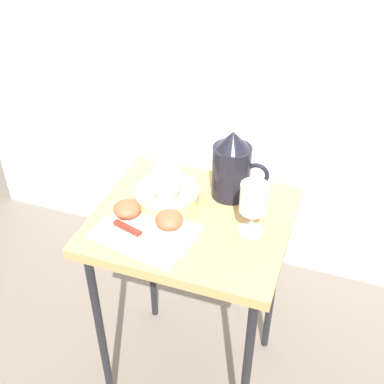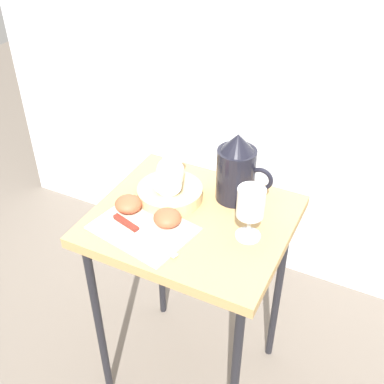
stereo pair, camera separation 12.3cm
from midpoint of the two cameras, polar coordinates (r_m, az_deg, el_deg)
name	(u,v)px [view 2 (the right image)]	position (r m, az deg, el deg)	size (l,w,h in m)	color
ground_plane	(192,369)	(1.79, 2.09, -20.29)	(6.00, 6.00, 0.00)	#665B51
curtain_drape	(279,30)	(1.67, 12.50, 18.15)	(2.40, 0.03, 1.99)	white
table	(192,238)	(1.32, 2.66, -5.56)	(0.51, 0.45, 0.69)	tan
linen_napkin	(143,228)	(1.23, -3.00, -4.43)	(0.25, 0.18, 0.00)	beige
basket_tray	(170,193)	(1.33, 0.02, -0.22)	(0.18, 0.18, 0.04)	tan
pitcher	(236,173)	(1.30, 7.95, 2.12)	(0.16, 0.11, 0.20)	black
wine_glass_upright	(251,205)	(1.17, 9.95, -1.69)	(0.07, 0.07, 0.15)	silver
wine_glass_tipped_near	(169,176)	(1.30, -0.02, 1.81)	(0.11, 0.15, 0.08)	silver
apple_half_left	(128,204)	(1.28, -4.85, -1.54)	(0.07, 0.07, 0.04)	#C15133
apple_half_right	(167,218)	(1.23, -0.11, -3.18)	(0.07, 0.07, 0.04)	#C15133
knife	(135,229)	(1.22, -3.90, -4.53)	(0.22, 0.07, 0.01)	silver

